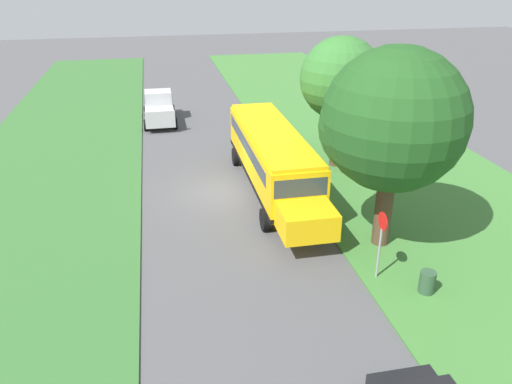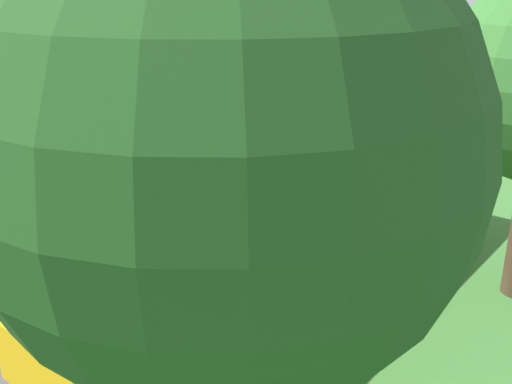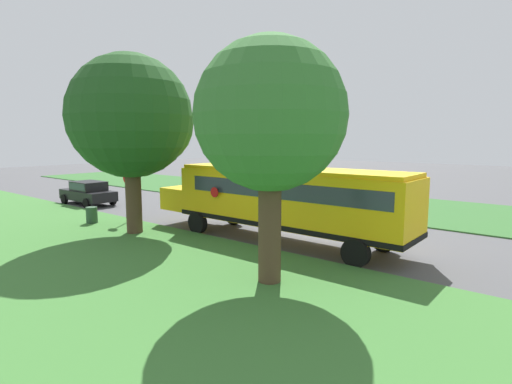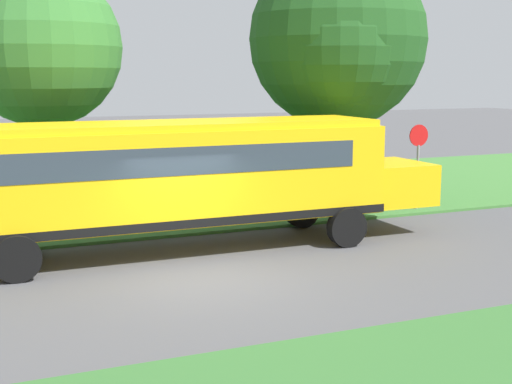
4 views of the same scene
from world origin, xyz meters
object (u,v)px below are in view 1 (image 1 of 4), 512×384
pickup_truck (159,107)px  oak_tree_beside_bus (342,79)px  stop_sign (381,238)px  school_bus (273,156)px  oak_tree_roadside_mid (388,122)px  trash_bin (427,283)px

pickup_truck → oak_tree_beside_bus: bearing=131.2°
oak_tree_beside_bus → stop_sign: size_ratio=2.64×
oak_tree_beside_bus → stop_sign: (2.33, 10.88, -3.26)m
school_bus → stop_sign: 8.58m
pickup_truck → oak_tree_roadside_mid: oak_tree_roadside_mid is taller
school_bus → oak_tree_roadside_mid: 7.44m
stop_sign → oak_tree_beside_bus: bearing=-102.1°
pickup_truck → stop_sign: (-7.30, 21.88, 0.66)m
oak_tree_beside_bus → oak_tree_roadside_mid: (1.37, 8.50, 0.24)m
school_bus → stop_sign: school_bus is taller
school_bus → pickup_truck: bearing=-68.7°
stop_sign → trash_bin: stop_sign is taller
oak_tree_beside_bus → trash_bin: oak_tree_beside_bus is taller
school_bus → oak_tree_beside_bus: size_ratio=1.71×
oak_tree_roadside_mid → stop_sign: size_ratio=2.95×
school_bus → trash_bin: (-3.34, 9.58, -1.47)m
pickup_truck → school_bus: bearing=111.3°
oak_tree_beside_bus → trash_bin: bearing=85.3°
trash_bin → stop_sign: bearing=-42.8°
oak_tree_beside_bus → oak_tree_roadside_mid: bearing=80.9°
pickup_truck → trash_bin: pickup_truck is taller
pickup_truck → stop_sign: stop_sign is taller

